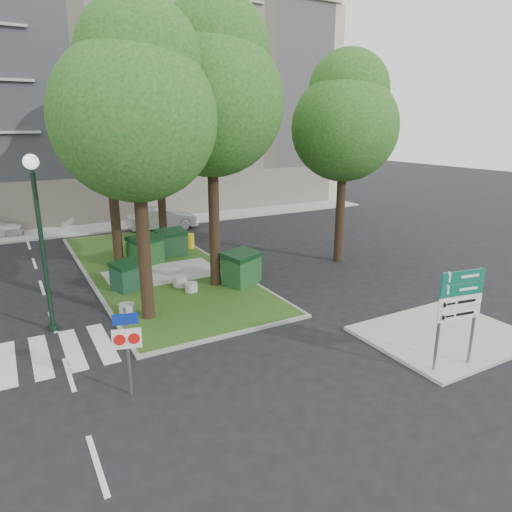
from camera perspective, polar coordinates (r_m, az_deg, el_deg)
ground at (r=15.04m, az=-4.90°, el=-10.23°), size 120.00×120.00×0.00m
median_island at (r=22.19m, az=-12.32°, el=-1.56°), size 6.00×16.00×0.12m
median_kerb at (r=22.19m, az=-12.32°, el=-1.58°), size 6.30×16.30×0.10m
sidewalk_corner at (r=16.26m, az=22.40°, el=-9.13°), size 5.00×4.00×0.12m
building_sidewalk at (r=32.00m, az=-18.81°, el=3.36°), size 42.00×3.00×0.12m
zebra_crossing at (r=15.44m, az=-20.30°, el=-10.48°), size 5.00×3.00×0.01m
apartment_building at (r=38.74m, az=-22.14°, el=17.00°), size 41.00×12.00×16.00m
tree_median_near_left at (r=15.44m, az=-14.78°, el=18.06°), size 5.20×5.20×10.53m
tree_median_near_right at (r=18.54m, az=-5.50°, el=20.16°), size 5.60×5.60×11.46m
tree_median_mid at (r=21.87m, az=-17.98°, el=16.22°), size 4.80×4.80×9.99m
tree_median_far at (r=25.64m, az=-12.31°, el=19.50°), size 5.80×5.80×11.93m
tree_street_right at (r=22.67m, az=11.15°, el=16.66°), size 5.00×5.00×10.06m
dumpster_a at (r=19.46m, az=-15.65°, el=-2.33°), size 1.55×1.36×1.21m
dumpster_b at (r=22.66m, az=-13.65°, el=0.70°), size 1.85×1.63×1.43m
dumpster_c at (r=23.91m, az=-10.54°, el=1.63°), size 1.50×1.05×1.38m
dumpster_d at (r=19.32m, az=-1.82°, el=-1.50°), size 1.86×1.64×1.44m
bollard_left at (r=17.00m, az=-15.81°, el=-6.42°), size 0.56×0.56×0.40m
bollard_right at (r=18.74m, az=-8.10°, el=-3.87°), size 0.51×0.51×0.36m
bollard_mid at (r=19.41m, az=-9.46°, el=-3.13°), size 0.59×0.59×0.42m
litter_bin at (r=25.21m, az=-8.25°, el=1.87°), size 0.46×0.46×0.80m
street_lamp at (r=15.89m, az=-25.46°, el=3.63°), size 0.46×0.46×5.81m
traffic_sign_pole at (r=11.91m, az=-15.82°, el=-10.05°), size 0.70×0.23×2.39m
directional_sign at (r=13.55m, az=24.05°, el=-5.47°), size 1.40×0.30×2.83m
car_silver at (r=30.51m, az=-11.64°, el=4.61°), size 4.53×1.76×1.47m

